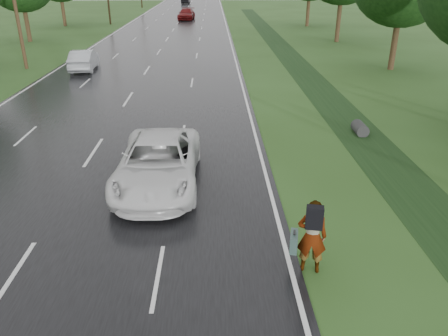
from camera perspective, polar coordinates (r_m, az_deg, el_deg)
name	(u,v)px	position (r m, az deg, el deg)	size (l,w,h in m)	color
ground	(11,280)	(11.91, -26.02, -13.02)	(220.00, 220.00, 0.00)	#29481A
road	(171,33)	(54.16, -6.93, 17.06)	(14.00, 180.00, 0.04)	black
edge_stripe_east	(228,33)	(53.97, 0.55, 17.23)	(0.12, 180.00, 0.01)	silver
edge_stripe_west	(114,33)	(55.18, -14.23, 16.68)	(0.12, 180.00, 0.01)	silver
center_line	(171,33)	(54.16, -6.93, 17.09)	(0.12, 180.00, 0.01)	silver
drainage_ditch	(317,87)	(28.82, 12.06, 10.36)	(2.20, 120.00, 0.56)	black
pedestrian	(311,235)	(10.71, 11.29, -8.63)	(0.92, 0.90, 1.94)	#A5998C
white_pickup	(158,163)	(14.88, -8.59, 0.67)	(2.66, 5.76, 1.60)	silver
silver_sedan	(84,60)	(34.63, -17.82, 13.31)	(1.56, 4.48, 1.48)	#9A9EA2
far_car_red	(186,14)	(69.59, -4.94, 19.40)	(2.20, 5.41, 1.57)	maroon
far_car_dark	(186,0)	(105.02, -5.01, 21.06)	(1.73, 4.96, 1.63)	black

